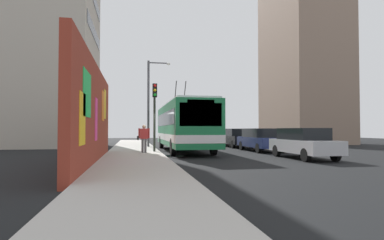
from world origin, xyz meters
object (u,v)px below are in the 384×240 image
(parked_car_champagne, at_px, (220,136))
(pedestrian_midblock, at_px, (144,136))
(parked_car_navy, at_px, (260,139))
(parked_car_black, at_px, (236,137))
(traffic_light, at_px, (155,106))
(street_lamp, at_px, (151,97))
(city_bus, at_px, (183,125))
(parked_car_silver, at_px, (303,143))

(parked_car_champagne, relative_size, pedestrian_midblock, 2.67)
(parked_car_navy, xyz_separation_m, pedestrian_midblock, (-1.86, 8.03, 0.27))
(parked_car_black, height_order, pedestrian_midblock, pedestrian_midblock)
(parked_car_champagne, bearing_deg, pedestrian_midblock, 147.38)
(traffic_light, bearing_deg, parked_car_black, -49.12)
(street_lamp, bearing_deg, city_bus, -152.09)
(parked_car_champagne, height_order, traffic_light, traffic_light)
(parked_car_silver, distance_m, street_lamp, 13.38)
(pedestrian_midblock, height_order, traffic_light, traffic_light)
(parked_car_black, distance_m, street_lamp, 7.96)
(parked_car_black, xyz_separation_m, traffic_light, (-6.36, 7.35, 2.16))
(parked_car_black, relative_size, parked_car_champagne, 1.07)
(traffic_light, bearing_deg, street_lamp, -0.96)
(parked_car_black, height_order, street_lamp, street_lamp)
(city_bus, distance_m, street_lamp, 4.93)
(parked_car_silver, relative_size, street_lamp, 0.68)
(pedestrian_midblock, bearing_deg, street_lamp, -6.50)
(parked_car_black, height_order, parked_car_champagne, same)
(pedestrian_midblock, bearing_deg, parked_car_champagne, -32.62)
(parked_car_black, distance_m, pedestrian_midblock, 10.81)
(city_bus, xyz_separation_m, parked_car_navy, (-1.15, -5.20, -1.00))
(parked_car_silver, bearing_deg, traffic_light, 57.11)
(parked_car_silver, bearing_deg, parked_car_champagne, 0.00)
(parked_car_silver, height_order, parked_car_champagne, same)
(street_lamp, bearing_deg, parked_car_black, -87.19)
(traffic_light, bearing_deg, parked_car_silver, -122.89)
(city_bus, distance_m, parked_car_navy, 5.42)
(parked_car_navy, distance_m, pedestrian_midblock, 8.25)
(parked_car_champagne, bearing_deg, traffic_light, 147.82)
(parked_car_champagne, height_order, pedestrian_midblock, pedestrian_midblock)
(parked_car_navy, relative_size, parked_car_champagne, 1.12)
(parked_car_champagne, xyz_separation_m, traffic_light, (-11.68, 7.35, 2.16))
(pedestrian_midblock, bearing_deg, parked_car_navy, -76.99)
(pedestrian_midblock, bearing_deg, traffic_light, -38.16)
(parked_car_black, distance_m, parked_car_champagne, 5.32)
(city_bus, bearing_deg, street_lamp, 27.91)
(parked_car_navy, relative_size, traffic_light, 1.16)
(parked_car_silver, distance_m, parked_car_navy, 5.74)
(city_bus, distance_m, traffic_light, 3.25)
(parked_car_champagne, distance_m, street_lamp, 9.77)
(city_bus, distance_m, parked_car_black, 6.77)
(parked_car_silver, bearing_deg, city_bus, 37.04)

